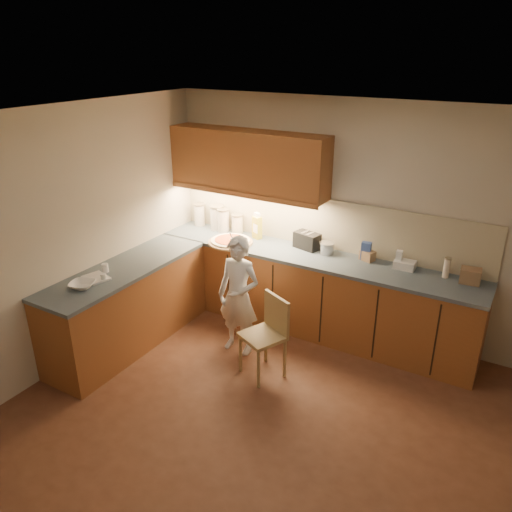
% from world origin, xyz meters
% --- Properties ---
extents(room, '(4.54, 4.50, 2.62)m').
position_xyz_m(room, '(0.00, 0.00, 1.68)').
color(room, '#562F1D').
rests_on(room, ground).
extents(l_counter, '(3.77, 2.62, 0.92)m').
position_xyz_m(l_counter, '(-0.92, 1.25, 0.46)').
color(l_counter, '#97572C').
rests_on(l_counter, ground).
extents(backsplash, '(3.75, 0.02, 0.58)m').
position_xyz_m(backsplash, '(-0.38, 1.99, 1.21)').
color(backsplash, '#BCB392').
rests_on(backsplash, l_counter).
extents(upper_cabinets, '(1.95, 0.36, 0.73)m').
position_xyz_m(upper_cabinets, '(-1.27, 1.82, 1.85)').
color(upper_cabinets, '#97572C').
rests_on(upper_cabinets, ground).
extents(pizza_on_board, '(0.53, 0.53, 0.21)m').
position_xyz_m(pizza_on_board, '(-1.35, 1.55, 0.94)').
color(pizza_on_board, tan).
rests_on(pizza_on_board, l_counter).
extents(child, '(0.48, 0.32, 1.31)m').
position_xyz_m(child, '(-0.83, 0.89, 0.65)').
color(child, white).
rests_on(child, ground).
extents(wooden_chair, '(0.50, 0.50, 0.83)m').
position_xyz_m(wooden_chair, '(-0.36, 0.68, 0.48)').
color(wooden_chair, tan).
rests_on(wooden_chair, ground).
extents(mixing_bowl, '(0.31, 0.31, 0.06)m').
position_xyz_m(mixing_bowl, '(-1.95, -0.16, 0.95)').
color(mixing_bowl, white).
rests_on(mixing_bowl, l_counter).
extents(canister_a, '(0.14, 0.14, 0.29)m').
position_xyz_m(canister_a, '(-2.05, 1.89, 1.06)').
color(canister_a, silver).
rests_on(canister_a, l_counter).
extents(canister_b, '(0.18, 0.18, 0.31)m').
position_xyz_m(canister_b, '(-1.76, 1.87, 1.08)').
color(canister_b, silver).
rests_on(canister_b, l_counter).
extents(canister_c, '(0.16, 0.16, 0.29)m').
position_xyz_m(canister_c, '(-1.65, 1.85, 1.07)').
color(canister_c, silver).
rests_on(canister_c, l_counter).
extents(canister_d, '(0.15, 0.15, 0.24)m').
position_xyz_m(canister_d, '(-1.47, 1.89, 1.04)').
color(canister_d, silver).
rests_on(canister_d, l_counter).
extents(oil_jug, '(0.13, 0.12, 0.32)m').
position_xyz_m(oil_jug, '(-1.16, 1.85, 1.07)').
color(oil_jug, gold).
rests_on(oil_jug, l_counter).
extents(toaster, '(0.32, 0.23, 0.19)m').
position_xyz_m(toaster, '(-0.51, 1.86, 1.01)').
color(toaster, black).
rests_on(toaster, l_counter).
extents(steel_pot, '(0.17, 0.17, 0.13)m').
position_xyz_m(steel_pot, '(-0.25, 1.83, 0.99)').
color(steel_pot, '#AAAAAE').
rests_on(steel_pot, l_counter).
extents(blue_box, '(0.11, 0.08, 0.20)m').
position_xyz_m(blue_box, '(0.19, 1.88, 1.02)').
color(blue_box, '#344F9D').
rests_on(blue_box, l_counter).
extents(card_box_a, '(0.18, 0.15, 0.11)m').
position_xyz_m(card_box_a, '(0.21, 1.87, 0.97)').
color(card_box_a, '#A17C57').
rests_on(card_box_a, l_counter).
extents(white_bottle, '(0.07, 0.07, 0.19)m').
position_xyz_m(white_bottle, '(0.55, 1.86, 1.01)').
color(white_bottle, white).
rests_on(white_bottle, l_counter).
extents(flat_pack, '(0.22, 0.15, 0.09)m').
position_xyz_m(flat_pack, '(0.62, 1.86, 0.96)').
color(flat_pack, silver).
rests_on(flat_pack, l_counter).
extents(tall_jar, '(0.07, 0.07, 0.21)m').
position_xyz_m(tall_jar, '(1.03, 1.85, 1.03)').
color(tall_jar, white).
rests_on(tall_jar, l_counter).
extents(card_box_b, '(0.21, 0.17, 0.15)m').
position_xyz_m(card_box_b, '(1.26, 1.84, 0.99)').
color(card_box_b, '#967451').
rests_on(card_box_b, l_counter).
extents(dough_cloth, '(0.30, 0.26, 0.02)m').
position_xyz_m(dough_cloth, '(-1.99, 0.05, 0.93)').
color(dough_cloth, silver).
rests_on(dough_cloth, l_counter).
extents(spice_jar_a, '(0.08, 0.08, 0.09)m').
position_xyz_m(spice_jar_a, '(-2.03, 0.22, 0.96)').
color(spice_jar_a, white).
rests_on(spice_jar_a, l_counter).
extents(spice_jar_b, '(0.06, 0.06, 0.07)m').
position_xyz_m(spice_jar_b, '(-1.89, 0.06, 0.96)').
color(spice_jar_b, white).
rests_on(spice_jar_b, l_counter).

